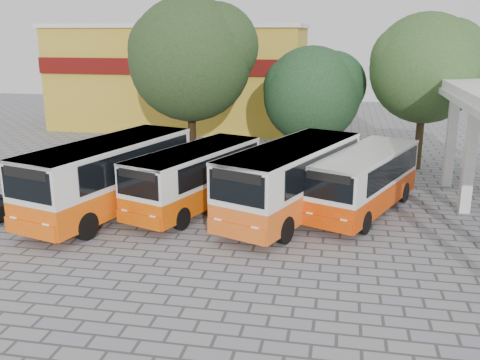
% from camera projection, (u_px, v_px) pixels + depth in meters
% --- Properties ---
extents(ground, '(90.00, 90.00, 0.00)m').
position_uv_depth(ground, '(269.00, 253.00, 19.31)').
color(ground, gray).
rests_on(ground, ground).
extents(shophouse_block, '(20.40, 10.40, 8.30)m').
position_uv_depth(shophouse_block, '(183.00, 76.00, 44.78)').
color(shophouse_block, '#B49224').
rests_on(shophouse_block, ground).
extents(bus_far_left, '(5.04, 9.37, 3.19)m').
position_uv_depth(bus_far_left, '(109.00, 173.00, 23.02)').
color(bus_far_left, '#E85406').
rests_on(bus_far_left, ground).
extents(bus_centre_left, '(4.76, 8.15, 2.75)m').
position_uv_depth(bus_centre_left, '(195.00, 175.00, 23.69)').
color(bus_centre_left, '#D94D01').
rests_on(bus_centre_left, ground).
extents(bus_centre_right, '(5.63, 9.27, 3.12)m').
position_uv_depth(bus_centre_right, '(292.00, 177.00, 22.57)').
color(bus_centre_right, '#DD5914').
rests_on(bus_centre_right, ground).
extents(bus_far_right, '(5.09, 8.16, 2.74)m').
position_uv_depth(bus_far_right, '(365.00, 178.00, 23.22)').
color(bus_far_right, '#D83900').
rests_on(bus_far_right, ground).
extents(tree_left, '(7.87, 7.50, 9.85)m').
position_uv_depth(tree_left, '(192.00, 55.00, 32.27)').
color(tree_left, black).
rests_on(tree_left, ground).
extents(tree_middle, '(6.15, 5.85, 6.95)m').
position_uv_depth(tree_middle, '(313.00, 92.00, 32.18)').
color(tree_middle, '#4C381B').
rests_on(tree_middle, ground).
extents(tree_right, '(6.41, 6.10, 8.81)m').
position_uv_depth(tree_right, '(427.00, 65.00, 29.59)').
color(tree_right, '#44351F').
rests_on(tree_right, ground).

